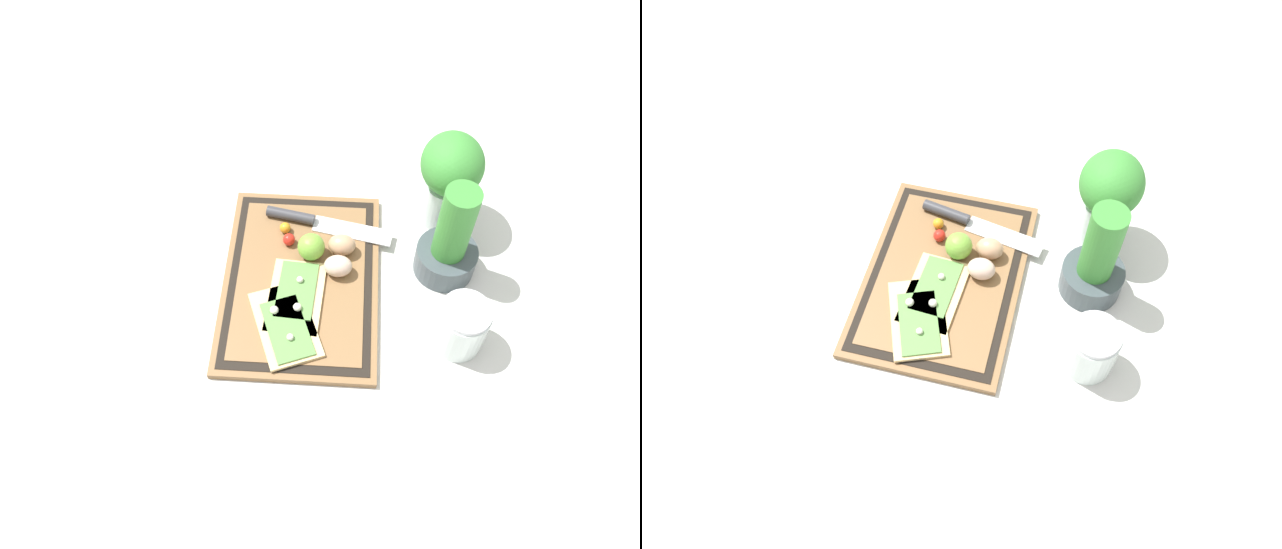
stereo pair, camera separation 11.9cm
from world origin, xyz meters
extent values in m
plane|color=silver|center=(0.00, 0.00, 0.00)|extent=(6.00, 6.00, 0.00)
cube|color=brown|center=(0.00, 0.00, 0.01)|extent=(0.42, 0.30, 0.01)
cube|color=black|center=(0.00, 0.00, 0.02)|extent=(0.40, 0.28, 0.00)
cube|color=brown|center=(0.00, 0.00, 0.02)|extent=(0.37, 0.25, 0.00)
cube|color=#DBBC7F|center=(0.11, -0.02, 0.02)|extent=(0.19, 0.15, 0.01)
cube|color=#568942|center=(0.12, -0.02, 0.03)|extent=(0.15, 0.11, 0.00)
sphere|color=silver|center=(0.08, -0.04, 0.03)|extent=(0.02, 0.02, 0.02)
sphere|color=silver|center=(0.14, -0.01, 0.03)|extent=(0.01, 0.01, 0.01)
cube|color=#DBBC7F|center=(0.04, -0.01, 0.02)|extent=(0.17, 0.11, 0.01)
cube|color=#568942|center=(0.03, -0.01, 0.03)|extent=(0.13, 0.08, 0.00)
sphere|color=silver|center=(0.07, 0.00, 0.03)|extent=(0.02, 0.02, 0.02)
sphere|color=silver|center=(0.01, 0.00, 0.03)|extent=(0.01, 0.01, 0.01)
cube|color=silver|center=(-0.12, 0.10, 0.02)|extent=(0.07, 0.17, 0.00)
cylinder|color=#38383D|center=(-0.15, -0.03, 0.03)|extent=(0.04, 0.10, 0.02)
ellipsoid|color=tan|center=(-0.07, 0.08, 0.04)|extent=(0.04, 0.05, 0.04)
ellipsoid|color=beige|center=(-0.02, 0.07, 0.04)|extent=(0.04, 0.05, 0.04)
sphere|color=#70A838|center=(-0.06, 0.02, 0.04)|extent=(0.05, 0.05, 0.05)
sphere|color=red|center=(-0.08, -0.03, 0.03)|extent=(0.02, 0.02, 0.02)
sphere|color=orange|center=(-0.11, -0.04, 0.03)|extent=(0.02, 0.02, 0.02)
cylinder|color=#3D474C|center=(-0.05, 0.28, 0.03)|extent=(0.12, 0.12, 0.06)
cylinder|color=#388433|center=(-0.05, 0.28, 0.13)|extent=(0.07, 0.07, 0.20)
cylinder|color=silver|center=(0.11, 0.30, 0.05)|extent=(0.09, 0.09, 0.10)
cylinder|color=#B73323|center=(0.11, 0.30, 0.02)|extent=(0.08, 0.08, 0.04)
cylinder|color=silver|center=(0.11, 0.30, 0.11)|extent=(0.09, 0.09, 0.01)
cylinder|color=silver|center=(-0.18, 0.28, 0.05)|extent=(0.09, 0.09, 0.10)
ellipsoid|color=#388433|center=(-0.18, 0.28, 0.16)|extent=(0.14, 0.12, 0.11)
camera|label=1|loc=(0.65, 0.08, 1.03)|focal=35.00mm
camera|label=2|loc=(0.64, 0.20, 1.03)|focal=35.00mm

